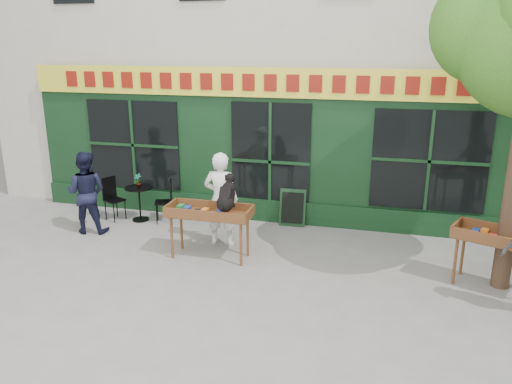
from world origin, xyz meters
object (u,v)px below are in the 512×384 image
book_cart_center (209,215)px  woman (221,199)px  book_cart_right (506,242)px  man_left (86,192)px  bistro_table (139,197)px  dog (227,192)px

book_cart_center → woman: woman is taller
woman → book_cart_right: bearing=171.9°
woman → man_left: 2.88m
book_cart_center → book_cart_right: (4.87, -0.01, 0.00)m
book_cart_right → bistro_table: book_cart_right is taller
book_cart_right → man_left: bearing=-162.7°
book_cart_center → book_cart_right: size_ratio=0.93×
book_cart_center → dog: bearing=-8.5°
book_cart_right → bistro_table: size_ratio=2.14×
man_left → dog: bearing=157.2°
book_cart_right → man_left: (-7.75, 0.59, 0.03)m
dog → book_cart_right: (4.52, 0.04, -0.47)m
dog → man_left: bearing=168.6°
bistro_table → man_left: 1.18m
woman → man_left: bearing=1.1°
book_cart_center → man_left: 2.93m
book_cart_center → man_left: (-2.88, 0.58, 0.03)m
woman → man_left: woman is taller
bistro_table → book_cart_center: bearing=-34.1°
dog → bistro_table: 3.04m
dog → bistro_table: (-2.53, 1.53, -0.75)m
book_cart_center → dog: (0.35, -0.05, 0.47)m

